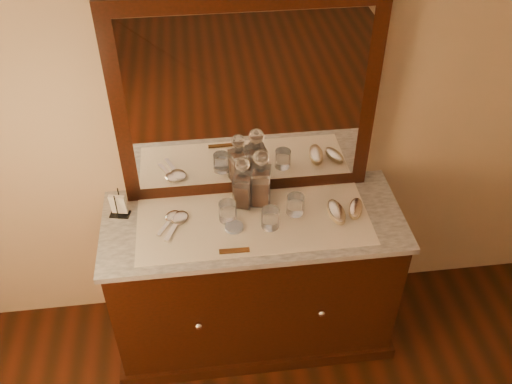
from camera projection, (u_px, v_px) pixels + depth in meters
dresser_cabinet at (254, 280)px, 2.93m from camera, size 1.40×0.55×0.82m
dresser_plinth at (254, 324)px, 3.17m from camera, size 1.46×0.59×0.08m
knob_left at (199, 326)px, 2.66m from camera, size 0.04×0.04×0.04m
knob_right at (322, 313)px, 2.72m from camera, size 0.04×0.04×0.04m
marble_top at (253, 221)px, 2.66m from camera, size 1.44×0.59×0.03m
mirror_frame at (247, 101)px, 2.52m from camera, size 1.20×0.08×1.00m
mirror_glass at (247, 105)px, 2.49m from camera, size 1.06×0.01×0.86m
lace_runner at (254, 222)px, 2.63m from camera, size 1.10×0.45×0.00m
pin_dish at (234, 227)px, 2.59m from camera, size 0.09×0.09×0.02m
comb at (234, 251)px, 2.48m from camera, size 0.14×0.03×0.01m
napkin_rack at (118, 206)px, 2.64m from camera, size 0.10×0.08×0.14m
decanter_left at (243, 187)px, 2.66m from camera, size 0.11×0.11×0.28m
decanter_right at (261, 183)px, 2.67m from camera, size 0.11×0.11×0.31m
brush_near at (336, 212)px, 2.65m from camera, size 0.09×0.17×0.05m
brush_far at (356, 209)px, 2.67m from camera, size 0.11×0.16×0.04m
hand_mirror_outer at (171, 218)px, 2.64m from camera, size 0.13×0.18×0.02m
hand_mirror_inner at (178, 220)px, 2.62m from camera, size 0.13×0.22×0.02m
tumblers at (265, 211)px, 2.61m from camera, size 0.41×0.17×0.10m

